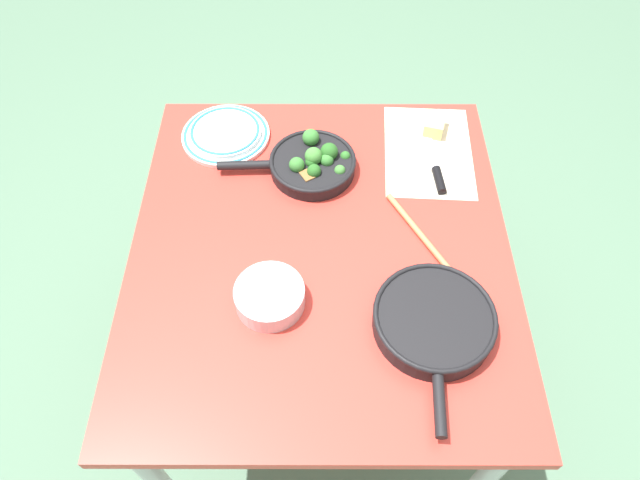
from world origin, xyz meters
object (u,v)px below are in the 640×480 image
Objects in this scene: grater_knife at (435,167)px; prep_bowl_steel at (269,296)px; cheese_block at (434,125)px; skillet_broccoli at (311,163)px; wooden_spoon at (445,266)px; dinner_plate_stack at (225,133)px; skillet_eggs at (433,321)px.

grater_knife is 0.60m from prep_bowl_steel.
cheese_block reaches higher than grater_knife.
prep_bowl_steel reaches higher than cheese_block.
skillet_broccoli reaches higher than cheese_block.
dinner_plate_stack is at bearing -157.13° from wooden_spoon.
wooden_spoon is at bearing -128.22° from dinner_plate_stack.
skillet_eggs reaches higher than dinner_plate_stack.
prep_bowl_steel is (-0.42, 0.43, 0.02)m from grater_knife.
prep_bowl_steel is (-0.41, 0.09, -0.00)m from skillet_broccoli.
skillet_broccoli reaches higher than grater_knife.
dinner_plate_stack is (0.13, 0.25, -0.01)m from skillet_broccoli.
skillet_eggs is at bearing 117.51° from skillet_broccoli.
grater_knife is at bearing -45.48° from prep_bowl_steel.
dinner_plate_stack is at bearing -135.82° from skillet_eggs.
cheese_block is (0.15, -0.01, 0.01)m from grater_knife.
skillet_broccoli is at bearing 86.04° from grater_knife.
skillet_broccoli reaches higher than wooden_spoon.
cheese_block is at bearing -87.58° from dinner_plate_stack.
skillet_broccoli reaches higher than prep_bowl_steel.
cheese_block is 0.36× the size of dinner_plate_stack.
prep_bowl_steel is at bearing -96.19° from skillet_eggs.
skillet_broccoli reaches higher than dinner_plate_stack.
grater_knife is at bearing 148.71° from wooden_spoon.
dinner_plate_stack is at bearing 16.01° from prep_bowl_steel.
dinner_plate_stack is at bearing 73.21° from grater_knife.
prep_bowl_steel is (-0.10, 0.41, 0.02)m from wooden_spoon.
skillet_broccoli is at bearing -117.63° from dinner_plate_stack.
skillet_broccoli is 0.42m from prep_bowl_steel.
cheese_block reaches higher than dinner_plate_stack.
grater_knife is at bearing 178.54° from skillet_broccoli.
prep_bowl_steel is at bearing -105.74° from wooden_spoon.
skillet_eggs is 0.80m from dinner_plate_stack.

